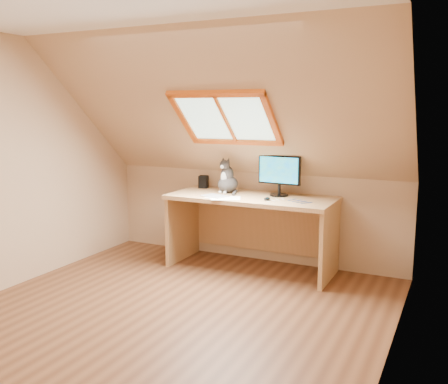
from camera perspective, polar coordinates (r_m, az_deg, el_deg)
The scene contains 10 objects.
ground at distance 4.38m, azimuth -5.85°, elevation -13.56°, with size 3.50×3.50×0.00m, color brown.
room_shell at distance 3.96m, azimuth -6.91°, elevation 5.35°, with size 3.52×3.52×2.41m.
desk at distance 5.39m, azimuth 3.46°, elevation -2.80°, with size 1.76×0.77×0.80m.
monitor at distance 5.26m, azimuth 6.34°, elevation 2.21°, with size 0.47×0.20×0.43m.
cat at distance 5.45m, azimuth 0.40°, elevation 1.39°, with size 0.26×0.29×0.40m.
desk_speaker at distance 5.79m, azimuth -2.36°, elevation 1.17°, with size 0.10×0.10×0.14m, color black.
graphics_tablet at distance 5.23m, azimuth -1.08°, elevation -0.47°, with size 0.26×0.18×0.01m, color #B2B2B7.
mouse at distance 5.02m, azimuth 4.93°, elevation -0.79°, with size 0.06×0.10×0.03m, color black.
papers at distance 5.11m, azimuth 0.33°, elevation -0.73°, with size 0.35×0.30×0.01m.
cables at distance 5.01m, azimuth 7.50°, elevation -1.00°, with size 0.51×0.26×0.01m.
Camera 1 is at (2.14, -3.42, 1.71)m, focal length 40.00 mm.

